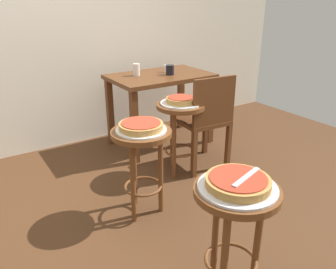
{
  "coord_description": "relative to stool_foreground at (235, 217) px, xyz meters",
  "views": [
    {
      "loc": [
        -0.72,
        -1.7,
        1.44
      ],
      "look_at": [
        0.44,
        0.07,
        0.57
      ],
      "focal_mm": 35.68,
      "sensor_mm": 36.0,
      "label": 1
    }
  ],
  "objects": [
    {
      "name": "serving_plate_foreground",
      "position": [
        0.0,
        -0.0,
        0.16
      ],
      "size": [
        0.37,
        0.37,
        0.01
      ],
      "primitive_type": "cylinder",
      "color": "silver",
      "rests_on": "stool_foreground"
    },
    {
      "name": "stool_foreground",
      "position": [
        0.0,
        0.0,
        0.0
      ],
      "size": [
        0.4,
        0.4,
        0.63
      ],
      "color": "brown",
      "rests_on": "ground_plane"
    },
    {
      "name": "pizza_server_knife",
      "position": [
        0.03,
        -0.02,
        0.22
      ],
      "size": [
        0.22,
        0.08,
        0.01
      ],
      "primitive_type": "cube",
      "rotation": [
        0.0,
        0.0,
        0.28
      ],
      "color": "silver",
      "rests_on": "pizza_foreground"
    },
    {
      "name": "stool_leftside",
      "position": [
        0.54,
        1.22,
        0.0
      ],
      "size": [
        0.4,
        0.4,
        0.63
      ],
      "color": "brown",
      "rests_on": "ground_plane"
    },
    {
      "name": "pizza_leftside",
      "position": [
        0.54,
        1.22,
        0.19
      ],
      "size": [
        0.24,
        0.24,
        0.05
      ],
      "color": "tan",
      "rests_on": "serving_plate_leftside"
    },
    {
      "name": "ground_plane",
      "position": [
        -0.26,
        0.77,
        -0.47
      ],
      "size": [
        6.0,
        6.0,
        0.0
      ],
      "primitive_type": "plane",
      "color": "#4C2D19"
    },
    {
      "name": "serving_plate_middle",
      "position": [
        -0.02,
        0.87,
        0.16
      ],
      "size": [
        0.34,
        0.34,
        0.01
      ],
      "primitive_type": "cylinder",
      "color": "silver",
      "rests_on": "stool_middle"
    },
    {
      "name": "wooden_chair",
      "position": [
        0.78,
        1.18,
        -0.01
      ],
      "size": [
        0.43,
        0.43,
        0.85
      ],
      "color": "#5B3319",
      "rests_on": "ground_plane"
    },
    {
      "name": "stool_middle",
      "position": [
        -0.02,
        0.87,
        0.0
      ],
      "size": [
        0.4,
        0.4,
        0.63
      ],
      "color": "brown",
      "rests_on": "ground_plane"
    },
    {
      "name": "dining_table",
      "position": [
        0.75,
        1.86,
        0.14
      ],
      "size": [
        0.99,
        0.63,
        0.73
      ],
      "color": "#5B3319",
      "rests_on": "ground_plane"
    },
    {
      "name": "cup_far_edge",
      "position": [
        0.53,
        1.95,
        0.32
      ],
      "size": [
        0.07,
        0.07,
        0.11
      ],
      "primitive_type": "cylinder",
      "color": "silver",
      "rests_on": "dining_table"
    },
    {
      "name": "cup_near_edge",
      "position": [
        0.82,
        1.8,
        0.31
      ],
      "size": [
        0.08,
        0.08,
        0.1
      ],
      "primitive_type": "cylinder",
      "color": "black",
      "rests_on": "dining_table"
    },
    {
      "name": "serving_plate_leftside",
      "position": [
        0.54,
        1.22,
        0.16
      ],
      "size": [
        0.34,
        0.34,
        0.01
      ],
      "primitive_type": "cylinder",
      "color": "silver",
      "rests_on": "stool_leftside"
    },
    {
      "name": "pizza_middle",
      "position": [
        -0.02,
        0.87,
        0.19
      ],
      "size": [
        0.29,
        0.29,
        0.05
      ],
      "color": "tan",
      "rests_on": "serving_plate_middle"
    },
    {
      "name": "condiment_shaker",
      "position": [
        0.85,
        1.92,
        0.3
      ],
      "size": [
        0.04,
        0.04,
        0.08
      ],
      "primitive_type": "cylinder",
      "color": "white",
      "rests_on": "dining_table"
    },
    {
      "name": "pizza_foreground",
      "position": [
        0.0,
        0.0,
        0.19
      ],
      "size": [
        0.3,
        0.3,
        0.05
      ],
      "color": "#B78442",
      "rests_on": "serving_plate_foreground"
    }
  ]
}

